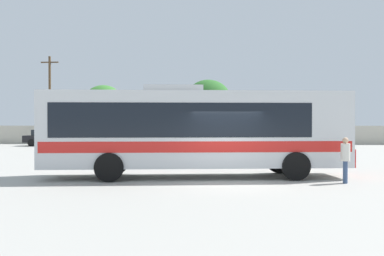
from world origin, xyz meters
TOP-DOWN VIEW (x-y plane):
  - ground_plane at (0.00, 10.00)m, footprint 300.00×300.00m
  - perimeter_wall at (0.00, 28.37)m, footprint 80.00×0.30m
  - coach_bus_silver_red at (-1.32, 1.60)m, footprint 11.73×3.81m
  - attendant_by_bus_door at (4.06, 0.10)m, footprint 0.41×0.41m
  - parked_car_leftmost_black at (-15.17, 24.55)m, footprint 4.42×2.27m
  - parked_car_second_grey at (-9.23, 24.42)m, footprint 4.57×2.04m
  - parked_car_third_silver at (-2.42, 24.94)m, footprint 4.66×2.13m
  - parked_car_rightmost_dark_blue at (3.61, 24.92)m, footprint 4.41×2.00m
  - utility_pole_near at (-17.09, 30.16)m, footprint 1.80×0.24m
  - roadside_tree_left at (-12.28, 32.81)m, footprint 4.12×4.12m
  - roadside_tree_midleft at (-1.19, 32.36)m, footprint 4.64×4.64m

SIDE VIEW (x-z plane):
  - ground_plane at x=0.00m, z-range 0.00..0.00m
  - parked_car_third_silver at x=-2.42m, z-range 0.05..1.47m
  - parked_car_rightmost_dark_blue at x=3.61m, z-range 0.05..1.47m
  - parked_car_leftmost_black at x=-15.17m, z-range 0.05..1.48m
  - parked_car_second_grey at x=-9.23m, z-range 0.04..1.58m
  - perimeter_wall at x=0.00m, z-range 0.00..1.76m
  - attendant_by_bus_door at x=4.06m, z-range 0.10..1.69m
  - coach_bus_silver_red at x=-1.32m, z-range 0.12..3.62m
  - roadside_tree_left at x=-12.28m, z-range 1.24..7.25m
  - roadside_tree_midleft at x=-1.19m, z-range 1.26..7.76m
  - utility_pole_near at x=-17.09m, z-range 0.18..8.90m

